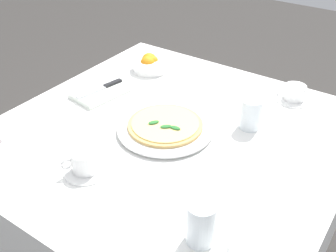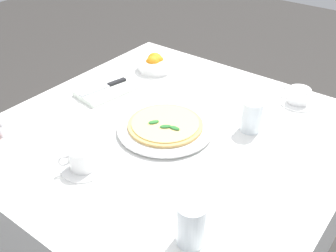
{
  "view_description": "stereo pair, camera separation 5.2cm",
  "coord_description": "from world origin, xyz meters",
  "px_view_note": "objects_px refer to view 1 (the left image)",
  "views": [
    {
      "loc": [
        0.87,
        0.59,
        1.47
      ],
      "look_at": [
        0.0,
        -0.01,
        0.76
      ],
      "focal_mm": 42.52,
      "sensor_mm": 36.0,
      "label": 1
    },
    {
      "loc": [
        0.84,
        0.63,
        1.47
      ],
      "look_at": [
        0.0,
        -0.01,
        0.76
      ],
      "focal_mm": 42.52,
      "sensor_mm": 36.0,
      "label": 2
    }
  ],
  "objects_px": {
    "coffee_cup_near_left": "(85,162)",
    "dinner_knife": "(102,88)",
    "citrus_bowl": "(150,64)",
    "water_glass_right_edge": "(201,224)",
    "pizza": "(165,124)",
    "coffee_cup_far_left": "(294,94)",
    "water_glass_far_right": "(250,115)",
    "napkin_folded": "(103,91)",
    "pizza_plate": "(165,128)"
  },
  "relations": [
    {
      "from": "napkin_folded",
      "to": "dinner_knife",
      "type": "relative_size",
      "value": 1.22
    },
    {
      "from": "coffee_cup_near_left",
      "to": "water_glass_far_right",
      "type": "distance_m",
      "value": 0.54
    },
    {
      "from": "pizza",
      "to": "napkin_folded",
      "type": "xyz_separation_m",
      "value": [
        -0.07,
        -0.33,
        -0.01
      ]
    },
    {
      "from": "napkin_folded",
      "to": "citrus_bowl",
      "type": "relative_size",
      "value": 1.58
    },
    {
      "from": "dinner_knife",
      "to": "citrus_bowl",
      "type": "distance_m",
      "value": 0.26
    },
    {
      "from": "coffee_cup_near_left",
      "to": "citrus_bowl",
      "type": "distance_m",
      "value": 0.67
    },
    {
      "from": "water_glass_right_edge",
      "to": "citrus_bowl",
      "type": "xyz_separation_m",
      "value": [
        -0.65,
        -0.62,
        -0.02
      ]
    },
    {
      "from": "water_glass_far_right",
      "to": "water_glass_right_edge",
      "type": "relative_size",
      "value": 0.92
    },
    {
      "from": "dinner_knife",
      "to": "citrus_bowl",
      "type": "height_order",
      "value": "citrus_bowl"
    },
    {
      "from": "dinner_knife",
      "to": "water_glass_far_right",
      "type": "bearing_deg",
      "value": 113.08
    },
    {
      "from": "pizza_plate",
      "to": "water_glass_right_edge",
      "type": "relative_size",
      "value": 2.76
    },
    {
      "from": "coffee_cup_near_left",
      "to": "water_glass_far_right",
      "type": "bearing_deg",
      "value": 148.49
    },
    {
      "from": "coffee_cup_near_left",
      "to": "dinner_knife",
      "type": "bearing_deg",
      "value": -143.52
    },
    {
      "from": "coffee_cup_far_left",
      "to": "dinner_knife",
      "type": "relative_size",
      "value": 0.68
    },
    {
      "from": "napkin_folded",
      "to": "dinner_knife",
      "type": "xyz_separation_m",
      "value": [
        0.0,
        -0.0,
        0.01
      ]
    },
    {
      "from": "dinner_knife",
      "to": "napkin_folded",
      "type": "bearing_deg",
      "value": -180.0
    },
    {
      "from": "citrus_bowl",
      "to": "pizza_plate",
      "type": "bearing_deg",
      "value": 42.7
    },
    {
      "from": "dinner_knife",
      "to": "citrus_bowl",
      "type": "relative_size",
      "value": 1.3
    },
    {
      "from": "coffee_cup_near_left",
      "to": "napkin_folded",
      "type": "bearing_deg",
      "value": -143.79
    },
    {
      "from": "water_glass_right_edge",
      "to": "citrus_bowl",
      "type": "bearing_deg",
      "value": -136.14
    },
    {
      "from": "pizza",
      "to": "coffee_cup_far_left",
      "type": "distance_m",
      "value": 0.5
    },
    {
      "from": "coffee_cup_far_left",
      "to": "citrus_bowl",
      "type": "distance_m",
      "value": 0.58
    },
    {
      "from": "pizza_plate",
      "to": "dinner_knife",
      "type": "relative_size",
      "value": 1.59
    },
    {
      "from": "coffee_cup_far_left",
      "to": "dinner_knife",
      "type": "bearing_deg",
      "value": -59.44
    },
    {
      "from": "pizza",
      "to": "water_glass_far_right",
      "type": "xyz_separation_m",
      "value": [
        -0.17,
        0.21,
        0.02
      ]
    },
    {
      "from": "coffee_cup_near_left",
      "to": "dinner_knife",
      "type": "xyz_separation_m",
      "value": [
        -0.36,
        -0.27,
        -0.01
      ]
    },
    {
      "from": "coffee_cup_far_left",
      "to": "water_glass_far_right",
      "type": "bearing_deg",
      "value": -12.64
    },
    {
      "from": "water_glass_far_right",
      "to": "water_glass_right_edge",
      "type": "xyz_separation_m",
      "value": [
        0.49,
        0.1,
        0.01
      ]
    },
    {
      "from": "coffee_cup_near_left",
      "to": "water_glass_right_edge",
      "type": "relative_size",
      "value": 1.16
    },
    {
      "from": "coffee_cup_near_left",
      "to": "citrus_bowl",
      "type": "bearing_deg",
      "value": -159.14
    },
    {
      "from": "pizza_plate",
      "to": "dinner_knife",
      "type": "xyz_separation_m",
      "value": [
        -0.07,
        -0.33,
        0.01
      ]
    },
    {
      "from": "water_glass_right_edge",
      "to": "pizza",
      "type": "bearing_deg",
      "value": -134.97
    },
    {
      "from": "coffee_cup_far_left",
      "to": "pizza",
      "type": "bearing_deg",
      "value": -32.44
    },
    {
      "from": "napkin_folded",
      "to": "coffee_cup_near_left",
      "type": "bearing_deg",
      "value": 45.12
    },
    {
      "from": "water_glass_far_right",
      "to": "water_glass_right_edge",
      "type": "distance_m",
      "value": 0.5
    },
    {
      "from": "water_glass_far_right",
      "to": "napkin_folded",
      "type": "xyz_separation_m",
      "value": [
        0.1,
        -0.55,
        -0.04
      ]
    },
    {
      "from": "pizza",
      "to": "water_glass_right_edge",
      "type": "relative_size",
      "value": 2.16
    },
    {
      "from": "pizza",
      "to": "coffee_cup_near_left",
      "type": "distance_m",
      "value": 0.3
    },
    {
      "from": "dinner_knife",
      "to": "citrus_bowl",
      "type": "bearing_deg",
      "value": -173.72
    },
    {
      "from": "pizza",
      "to": "coffee_cup_far_left",
      "type": "bearing_deg",
      "value": 147.56
    },
    {
      "from": "dinner_knife",
      "to": "coffee_cup_near_left",
      "type": "bearing_deg",
      "value": 48.89
    },
    {
      "from": "citrus_bowl",
      "to": "water_glass_right_edge",
      "type": "bearing_deg",
      "value": 43.86
    },
    {
      "from": "water_glass_far_right",
      "to": "napkin_folded",
      "type": "height_order",
      "value": "water_glass_far_right"
    },
    {
      "from": "coffee_cup_far_left",
      "to": "napkin_folded",
      "type": "relative_size",
      "value": 0.56
    },
    {
      "from": "water_glass_right_edge",
      "to": "citrus_bowl",
      "type": "distance_m",
      "value": 0.9
    },
    {
      "from": "coffee_cup_far_left",
      "to": "water_glass_far_right",
      "type": "xyz_separation_m",
      "value": [
        0.25,
        -0.06,
        0.02
      ]
    },
    {
      "from": "pizza",
      "to": "citrus_bowl",
      "type": "relative_size",
      "value": 1.61
    },
    {
      "from": "pizza",
      "to": "water_glass_far_right",
      "type": "height_order",
      "value": "water_glass_far_right"
    },
    {
      "from": "coffee_cup_near_left",
      "to": "dinner_knife",
      "type": "height_order",
      "value": "coffee_cup_near_left"
    },
    {
      "from": "napkin_folded",
      "to": "dinner_knife",
      "type": "height_order",
      "value": "dinner_knife"
    }
  ]
}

